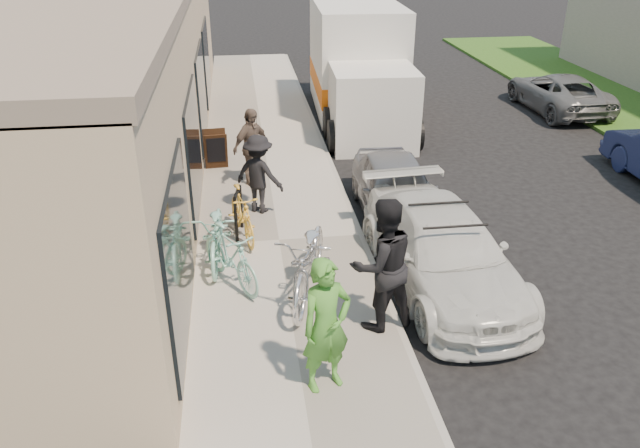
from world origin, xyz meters
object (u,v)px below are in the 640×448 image
bystander_a (259,174)px  bystander_b (251,147)px  sedan_silver (396,189)px  cruiser_bike_b (217,234)px  bike_rack (238,208)px  far_car_gray (558,92)px  man_standing (382,265)px  woman_rider (326,326)px  cruiser_bike_a (230,257)px  tandem_bike (310,260)px  moving_truck (359,69)px  sandwich_board (216,149)px  sedan_white (442,250)px  cruiser_bike_c (242,214)px

bystander_a → bystander_b: 1.46m
sedan_silver → cruiser_bike_b: 3.85m
bike_rack → cruiser_bike_b: cruiser_bike_b is taller
far_car_gray → man_standing: bearing=52.2°
woman_rider → man_standing: 1.55m
cruiser_bike_a → cruiser_bike_b: size_ratio=0.85×
tandem_bike → woman_rider: (-0.05, -2.14, 0.30)m
man_standing → cruiser_bike_b: 3.29m
moving_truck → sedan_silver: bearing=-91.9°
bike_rack → cruiser_bike_b: 1.01m
sedan_silver → sandwich_board: bearing=143.6°
sandwich_board → tandem_bike: 5.99m
sedan_white → cruiser_bike_a: sedan_white is taller
moving_truck → cruiser_bike_a: 10.24m
cruiser_bike_b → bystander_a: (0.82, 1.92, 0.29)m
woman_rider → cruiser_bike_a: bearing=93.4°
sedan_white → moving_truck: size_ratio=0.68×
cruiser_bike_b → woman_rider: bearing=-65.2°
cruiser_bike_c → tandem_bike: bearing=-77.3°
bike_rack → cruiser_bike_b: size_ratio=0.46×
sedan_white → sedan_silver: 2.60m
sedan_white → cruiser_bike_c: bearing=146.0°
sandwich_board → woman_rider: size_ratio=0.48×
sandwich_board → sedan_silver: sedan_silver is taller
sedan_white → woman_rider: 3.31m
man_standing → bystander_a: man_standing is taller
woman_rider → cruiser_bike_c: 4.35m
sedan_white → woman_rider: (-2.26, -2.39, 0.42)m
bystander_a → bystander_b: bystander_b is taller
bike_rack → moving_truck: bearing=64.2°
tandem_bike → bystander_a: bystander_a is taller
tandem_bike → cruiser_bike_b: (-1.45, 1.30, -0.10)m
cruiser_bike_b → tandem_bike: bearing=-39.1°
bike_rack → sedan_silver: (3.15, 0.62, -0.06)m
tandem_bike → cruiser_bike_b: 1.95m
cruiser_bike_a → tandem_bike: bearing=-50.9°
bike_rack → tandem_bike: size_ratio=0.38×
sedan_silver → bystander_b: bearing=149.5°
bike_rack → sandwich_board: size_ratio=1.02×
bike_rack → sedan_white: size_ratio=0.20×
cruiser_bike_c → bystander_a: (0.37, 1.13, 0.32)m
woman_rider → tandem_bike: bearing=67.7°
man_standing → cruiser_bike_c: size_ratio=1.26×
sandwich_board → man_standing: bearing=-74.9°
bike_rack → moving_truck: (3.72, 7.69, 0.74)m
cruiser_bike_b → bystander_b: 3.47m
far_car_gray → moving_truck: bearing=-2.7°
tandem_bike → far_car_gray: bearing=63.8°
sandwich_board → moving_truck: moving_truck is taller
moving_truck → man_standing: size_ratio=3.32×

